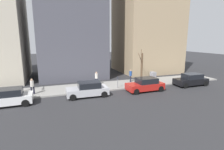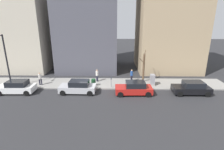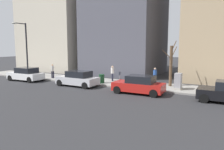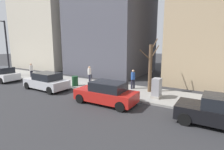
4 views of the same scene
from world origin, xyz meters
name	(u,v)px [view 4 (image 4 of 4)]	position (x,y,z in m)	size (l,w,h in m)	color
ground_plane	(64,88)	(0.00, 0.00, 0.00)	(120.00, 120.00, 0.00)	#2B2B2D
sidewalk	(79,83)	(2.00, 0.00, 0.07)	(4.00, 36.00, 0.15)	gray
parked_car_black	(223,112)	(-1.09, -12.22, 0.74)	(1.92, 4.20, 1.52)	black
parked_car_red	(106,93)	(-1.29, -5.53, 0.74)	(2.01, 4.24, 1.52)	red
parked_car_silver	(46,81)	(-1.03, 1.00, 0.74)	(1.99, 4.23, 1.52)	#B7B7BC
parked_car_white	(2,74)	(-1.19, 8.22, 0.74)	(1.99, 4.23, 1.52)	white
parking_meter	(91,81)	(0.45, -2.85, 0.98)	(0.14, 0.10, 1.35)	slate
utility_box	(157,88)	(1.30, -8.15, 0.85)	(0.83, 0.61, 1.43)	#A8A399
streetlamp	(4,44)	(0.28, 9.92, 4.02)	(1.97, 0.32, 6.50)	black
bare_tree	(150,67)	(2.62, -7.15, 2.17)	(2.08, 1.01, 4.29)	brown
trash_bin	(75,81)	(0.90, -0.57, 0.60)	(0.56, 0.56, 0.90)	#14381E
pedestrian_near_meter	(133,78)	(2.76, -5.60, 1.09)	(0.37, 0.36, 1.66)	#1E1E2D
pedestrian_midblock	(89,73)	(2.68, -0.86, 1.09)	(0.36, 0.36, 1.66)	#1E1E2D
pedestrian_far_corner	(31,70)	(1.12, 6.37, 1.09)	(0.36, 0.40, 1.66)	#1E1E2D
office_tower_right	(56,24)	(10.89, 13.11, 7.30)	(10.77, 10.77, 14.59)	#BCB29E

